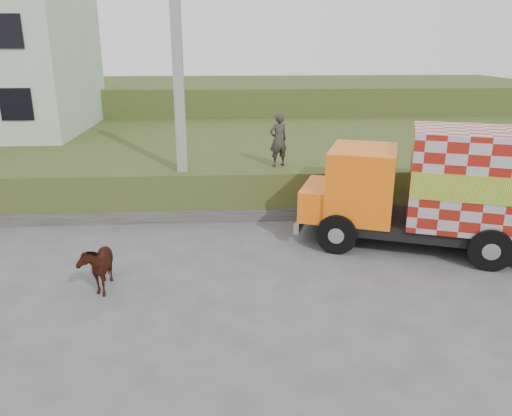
{
  "coord_description": "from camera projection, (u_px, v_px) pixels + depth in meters",
  "views": [
    {
      "loc": [
        0.33,
        -10.6,
        5.27
      ],
      "look_at": [
        1.08,
        1.39,
        1.3
      ],
      "focal_mm": 35.0,
      "sensor_mm": 36.0,
      "label": 1
    }
  ],
  "objects": [
    {
      "name": "ground",
      "position": [
        214.0,
        280.0,
        11.68
      ],
      "size": [
        120.0,
        120.0,
        0.0
      ],
      "primitive_type": "plane",
      "color": "#474749",
      "rests_on": "ground"
    },
    {
      "name": "embankment",
      "position": [
        217.0,
        157.0,
        20.92
      ],
      "size": [
        40.0,
        12.0,
        1.5
      ],
      "primitive_type": "cube",
      "color": "#2D511B",
      "rests_on": "ground"
    },
    {
      "name": "embankment_far",
      "position": [
        219.0,
        105.0,
        32.06
      ],
      "size": [
        40.0,
        12.0,
        3.0
      ],
      "primitive_type": "cube",
      "color": "#2D511B",
      "rests_on": "ground"
    },
    {
      "name": "retaining_strip",
      "position": [
        151.0,
        215.0,
        15.48
      ],
      "size": [
        16.0,
        0.5,
        0.4
      ],
      "primitive_type": "cube",
      "color": "#595651",
      "rests_on": "ground"
    },
    {
      "name": "utility_pole",
      "position": [
        179.0,
        86.0,
        14.7
      ],
      "size": [
        1.2,
        0.3,
        8.0
      ],
      "color": "gray",
      "rests_on": "ground"
    },
    {
      "name": "cargo_truck",
      "position": [
        458.0,
        189.0,
        12.95
      ],
      "size": [
        7.61,
        4.62,
        3.24
      ],
      "rotation": [
        0.0,
        0.0,
        -0.35
      ],
      "color": "black",
      "rests_on": "ground"
    },
    {
      "name": "cow",
      "position": [
        97.0,
        265.0,
        11.14
      ],
      "size": [
        0.71,
        1.39,
        1.14
      ],
      "primitive_type": "imported",
      "rotation": [
        0.0,
        0.0,
        0.07
      ],
      "color": "black",
      "rests_on": "ground"
    },
    {
      "name": "pedestrian",
      "position": [
        278.0,
        140.0,
        15.9
      ],
      "size": [
        0.73,
        0.62,
        1.71
      ],
      "primitive_type": "imported",
      "rotation": [
        0.0,
        0.0,
        3.55
      ],
      "color": "#2E2C29",
      "rests_on": "embankment"
    }
  ]
}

